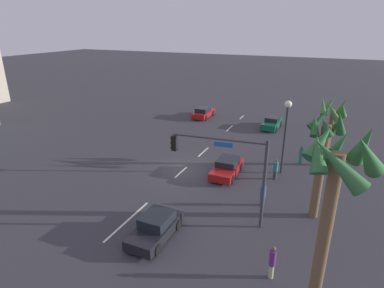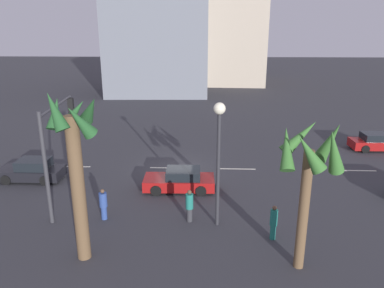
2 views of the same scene
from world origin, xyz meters
name	(u,v)px [view 1 (image 1 of 2)]	position (x,y,z in m)	size (l,w,h in m)	color
ground_plane	(184,170)	(0.00, 0.00, 0.00)	(220.00, 220.00, 0.00)	#333338
lane_stripe_0	(242,117)	(-18.00, 0.00, 0.01)	(2.00, 0.14, 0.01)	silver
lane_stripe_1	(230,128)	(-12.69, 0.00, 0.01)	(2.45, 0.14, 0.01)	silver
lane_stripe_2	(203,152)	(-4.38, 0.00, 0.01)	(2.59, 0.14, 0.01)	silver
lane_stripe_3	(181,172)	(0.57, 0.00, 0.01)	(2.25, 0.14, 0.01)	silver
lane_stripe_4	(138,211)	(7.12, 0.00, 0.01)	(2.36, 0.14, 0.01)	silver
lane_stripe_5	(116,231)	(9.48, 0.00, 0.01)	(2.35, 0.14, 0.01)	silver
car_0	(156,227)	(8.92, 2.46, 0.64)	(3.99, 1.89, 1.40)	black
car_1	(227,167)	(-0.68, 3.61, 0.61)	(4.25, 1.98, 1.32)	maroon
car_2	(203,113)	(-15.96, -4.75, 0.63)	(4.29, 1.93, 1.37)	maroon
car_3	(272,123)	(-14.91, 4.55, 0.63)	(4.12, 1.92, 1.35)	#0F5138
traffic_signal	(229,164)	(5.69, 5.71, 3.92)	(0.84, 5.91, 5.67)	#38383D
streetlamp	(286,124)	(-2.80, 7.68, 4.31)	(0.56, 0.56, 6.15)	#2D2D33
pedestrian_0	(272,261)	(9.40, 9.22, 0.98)	(0.40, 0.40, 1.83)	#B2A58C
pedestrian_1	(301,155)	(-5.34, 8.91, 0.89)	(0.48, 0.48, 1.68)	#1E7266
pedestrian_2	(263,194)	(2.94, 7.36, 0.86)	(0.47, 0.47, 1.65)	#2D478C
pedestrian_3	(276,169)	(-1.42, 7.41, 0.89)	(0.54, 0.54, 1.71)	#333338
palm_tree_0	(323,148)	(2.88, 10.66, 4.76)	(2.22, 2.38, 7.24)	brown
palm_tree_1	(333,194)	(12.33, 11.17, 6.62)	(2.30, 2.50, 9.03)	brown
palm_tree_2	(333,115)	(-6.11, 10.95, 4.54)	(2.50, 2.55, 6.14)	brown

